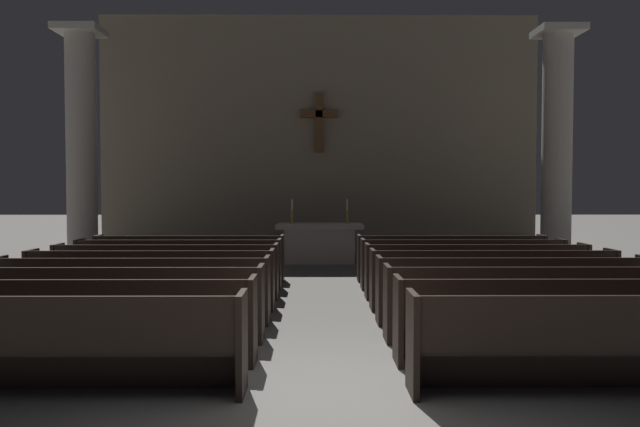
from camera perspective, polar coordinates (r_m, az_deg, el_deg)
The scene contains 23 objects.
ground_plane at distance 6.14m, azimuth 0.65°, elevation -15.80°, with size 80.00×80.00×0.00m, color #66635E.
pew_left_row_1 at distance 6.49m, azimuth -24.05°, elevation -10.62°, with size 3.82×0.50×0.95m.
pew_left_row_2 at distance 7.43m, azimuth -20.84°, elevation -8.96°, with size 3.82×0.50×0.95m.
pew_left_row_3 at distance 8.38m, azimuth -18.37°, elevation -7.65°, with size 3.82×0.50×0.95m.
pew_left_row_4 at distance 9.35m, azimuth -16.42°, elevation -6.60°, with size 3.82×0.50×0.95m.
pew_left_row_5 at distance 10.33m, azimuth -14.84°, elevation -5.75°, with size 3.82×0.50×0.95m.
pew_left_row_6 at distance 11.31m, azimuth -13.55°, elevation -5.04°, with size 3.82×0.50×0.95m.
pew_left_row_7 at distance 12.31m, azimuth -12.46°, elevation -4.44°, with size 3.82×0.50×0.95m.
pew_left_row_8 at distance 13.31m, azimuth -11.54°, elevation -3.93°, with size 3.82×0.50×0.95m.
pew_right_row_1 at distance 6.59m, azimuth 24.99°, elevation -10.45°, with size 3.82×0.50×0.95m.
pew_right_row_2 at distance 7.50m, azimuth 21.59°, elevation -8.85°, with size 3.82×0.50×0.95m.
pew_right_row_3 at distance 8.45m, azimuth 18.95°, elevation -7.57°, with size 3.82×0.50×0.95m.
pew_right_row_4 at distance 9.41m, azimuth 16.87°, elevation -6.55°, with size 3.82×0.50×0.95m.
pew_right_row_5 at distance 10.38m, azimuth 15.18°, elevation -5.71°, with size 3.82×0.50×0.95m.
pew_right_row_6 at distance 11.37m, azimuth 13.78°, elevation -5.01°, with size 3.82×0.50×0.95m.
pew_right_row_7 at distance 12.36m, azimuth 12.61°, elevation -4.41°, with size 3.82×0.50×0.95m.
pew_right_row_8 at distance 13.35m, azimuth 11.61°, elevation -3.91°, with size 3.82×0.50×0.95m.
column_left_second at distance 16.41m, azimuth -20.56°, elevation 5.24°, with size 1.07×1.07×5.76m.
column_right_second at distance 16.49m, azimuth 20.42°, elevation 5.23°, with size 1.07×1.07×5.76m.
altar at distance 16.24m, azimuth -0.04°, elevation -2.57°, with size 2.20×0.90×1.01m.
candlestick_left at distance 16.21m, azimuth -2.51°, elevation -0.21°, with size 0.16×0.16×0.62m.
candlestick_right at distance 16.22m, azimuth 2.44°, elevation -0.21°, with size 0.16×0.16×0.62m.
apse_with_cross at distance 18.64m, azimuth -0.09°, elevation 7.00°, with size 12.60×0.45×6.88m.
Camera 1 is at (-0.11, -5.84, 1.90)m, focal length 35.77 mm.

